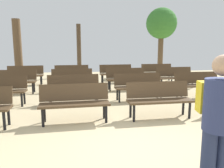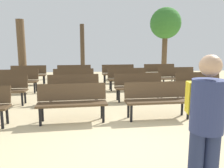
% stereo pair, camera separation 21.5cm
% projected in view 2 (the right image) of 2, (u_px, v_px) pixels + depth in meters
% --- Properties ---
extents(ground_plane, '(24.00, 24.00, 0.00)m').
position_uv_depth(ground_plane, '(131.00, 148.00, 3.78)').
color(ground_plane, '#CCB789').
extents(bench_r0_c1, '(1.63, 0.58, 0.87)m').
position_uv_depth(bench_r0_c1, '(72.00, 100.00, 5.11)').
color(bench_r0_c1, '#4C3823').
rests_on(bench_r0_c1, ground_plane).
extents(bench_r0_c2, '(1.62, 0.55, 0.87)m').
position_uv_depth(bench_r0_c2, '(157.00, 98.00, 5.37)').
color(bench_r0_c2, '#4C3823').
rests_on(bench_r0_c2, ground_plane).
extents(bench_r1_c1, '(1.63, 0.60, 0.87)m').
position_uv_depth(bench_r1_c1, '(74.00, 87.00, 6.86)').
color(bench_r1_c1, '#4C3823').
rests_on(bench_r1_c1, ground_plane).
extents(bench_r1_c2, '(1.63, 0.58, 0.87)m').
position_uv_depth(bench_r1_c2, '(139.00, 85.00, 7.17)').
color(bench_r1_c2, '#4C3823').
rests_on(bench_r1_c2, ground_plane).
extents(bench_r1_c3, '(1.62, 0.56, 0.87)m').
position_uv_depth(bench_r1_c3, '(199.00, 83.00, 7.46)').
color(bench_r1_c3, '#4C3823').
rests_on(bench_r1_c3, ground_plane).
extents(bench_r2_c0, '(1.62, 0.54, 0.87)m').
position_uv_depth(bench_r2_c0, '(16.00, 80.00, 8.36)').
color(bench_r2_c0, '#4C3823').
rests_on(bench_r2_c0, ground_plane).
extents(bench_r2_c1, '(1.62, 0.57, 0.87)m').
position_uv_depth(bench_r2_c1, '(74.00, 78.00, 8.70)').
color(bench_r2_c1, '#4C3823').
rests_on(bench_r2_c1, ground_plane).
extents(bench_r2_c2, '(1.62, 0.57, 0.87)m').
position_uv_depth(bench_r2_c2, '(127.00, 77.00, 8.96)').
color(bench_r2_c2, '#4C3823').
rests_on(bench_r2_c2, ground_plane).
extents(bench_r2_c3, '(1.63, 0.59, 0.87)m').
position_uv_depth(bench_r2_c3, '(177.00, 76.00, 9.33)').
color(bench_r2_c3, '#4C3823').
rests_on(bench_r2_c3, ground_plane).
extents(bench_r3_c0, '(1.63, 0.60, 0.87)m').
position_uv_depth(bench_r3_c0, '(28.00, 74.00, 10.22)').
color(bench_r3_c0, '#4C3823').
rests_on(bench_r3_c0, ground_plane).
extents(bench_r3_c1, '(1.63, 0.59, 0.87)m').
position_uv_depth(bench_r3_c1, '(74.00, 73.00, 10.51)').
color(bench_r3_c1, '#4C3823').
rests_on(bench_r3_c1, ground_plane).
extents(bench_r3_c2, '(1.63, 0.60, 0.87)m').
position_uv_depth(bench_r3_c2, '(118.00, 72.00, 10.76)').
color(bench_r3_c2, '#4C3823').
rests_on(bench_r3_c2, ground_plane).
extents(bench_r3_c3, '(1.62, 0.56, 0.87)m').
position_uv_depth(bench_r3_c3, '(160.00, 71.00, 11.13)').
color(bench_r3_c3, '#4C3823').
rests_on(bench_r3_c3, ground_plane).
extents(tree_0, '(0.26, 0.26, 3.10)m').
position_uv_depth(tree_0, '(82.00, 50.00, 13.49)').
color(tree_0, '#4C3A28').
rests_on(tree_0, ground_plane).
extents(tree_1, '(2.00, 2.00, 4.26)m').
position_uv_depth(tree_1, '(165.00, 24.00, 14.29)').
color(tree_1, brown).
rests_on(tree_1, ground_plane).
extents(tree_2, '(0.40, 0.40, 3.11)m').
position_uv_depth(tree_2, '(22.00, 51.00, 11.21)').
color(tree_2, brown).
rests_on(tree_2, ground_plane).
extents(visitor_with_backpack, '(0.39, 0.56, 1.65)m').
position_uv_depth(visitor_with_backpack, '(205.00, 122.00, 2.32)').
color(visitor_with_backpack, navy).
rests_on(visitor_with_backpack, ground_plane).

